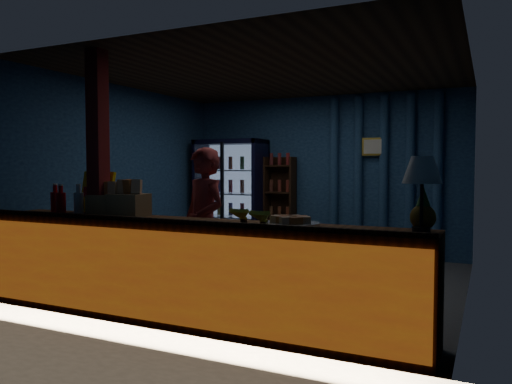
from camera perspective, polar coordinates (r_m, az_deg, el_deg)
ground at (r=6.44m, az=1.61°, el=-10.01°), size 4.60×4.60×0.00m
room_walls at (r=6.27m, az=1.63°, el=4.09°), size 4.60×4.60×4.60m
counter at (r=4.69m, az=-7.88°, el=-9.00°), size 4.40×0.57×0.99m
support_post at (r=5.24m, az=-17.55°, el=1.23°), size 0.16×0.16×2.60m
beverage_cooler at (r=8.69m, az=-2.70°, el=-0.40°), size 1.20×0.62×1.90m
bottle_shelf at (r=8.47m, az=2.84°, el=-1.44°), size 0.50×0.28×1.60m
curtain_folds at (r=8.03m, az=14.37°, el=1.84°), size 1.74×0.14×2.50m
framed_picture at (r=8.02m, az=13.30°, el=5.07°), size 0.36×0.04×0.28m
shopkeeper at (r=5.27m, az=-5.99°, el=-3.86°), size 0.71×0.61×1.64m
green_chair at (r=7.49m, az=10.41°, el=-6.17°), size 0.77×0.77×0.52m
side_table at (r=7.69m, az=7.44°, el=-6.18°), size 0.56×0.46×0.54m
yellow_sign at (r=5.54m, az=-17.72°, el=-0.04°), size 0.56×0.24×0.44m
soda_bottles at (r=5.49m, az=-21.00°, el=-1.08°), size 0.42×0.18×0.31m
snack_box_left at (r=5.23m, az=-16.72°, el=-1.26°), size 0.40×0.36×0.34m
snack_box_centre at (r=5.09m, az=-14.31°, el=-1.26°), size 0.36×0.31×0.36m
pastry_tray at (r=4.19m, az=3.96°, el=-3.48°), size 0.50×0.50×0.08m
banana_bunches at (r=4.24m, az=-0.49°, el=-2.74°), size 0.45×0.28×0.15m
table_lamp at (r=3.89m, az=18.45°, el=2.07°), size 0.29×0.29×0.57m
pineapple at (r=4.01m, az=18.55°, el=-2.31°), size 0.19×0.19×0.33m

